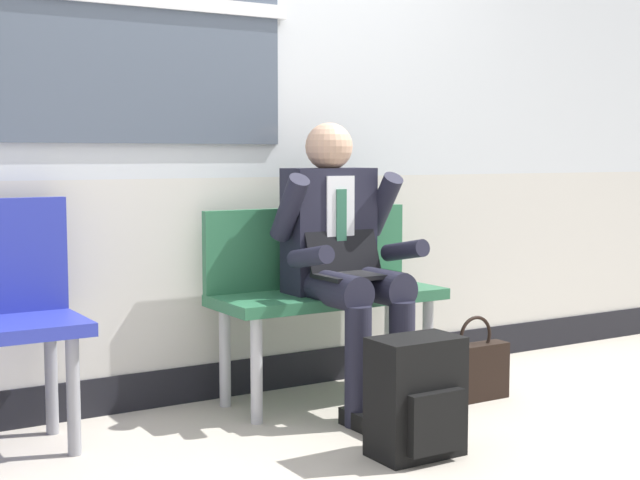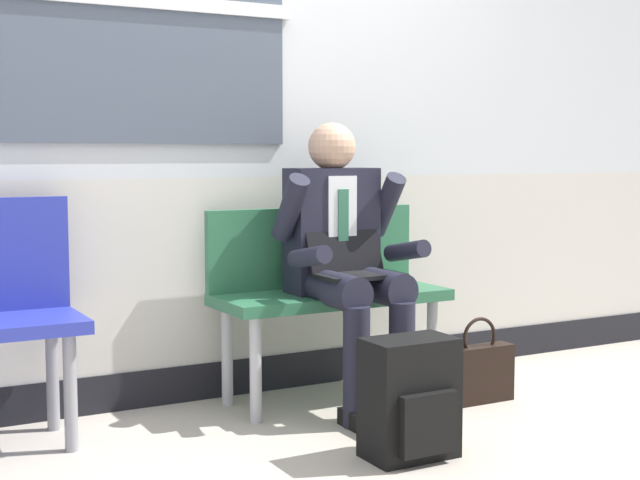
# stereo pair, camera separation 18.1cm
# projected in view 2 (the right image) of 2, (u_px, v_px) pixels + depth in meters

# --- Properties ---
(ground_plane) EXTENTS (18.00, 18.00, 0.00)m
(ground_plane) POSITION_uv_depth(u_px,v_px,m) (304.00, 433.00, 3.62)
(ground_plane) COLOR #B2A899
(station_wall) EXTENTS (5.76, 0.17, 2.82)m
(station_wall) POSITION_uv_depth(u_px,v_px,m) (228.00, 88.00, 4.11)
(station_wall) COLOR silver
(station_wall) RESTS_ON ground
(bench_with_person) EXTENTS (1.05, 0.42, 0.86)m
(bench_with_person) POSITION_uv_depth(u_px,v_px,m) (324.00, 284.00, 4.12)
(bench_with_person) COLOR #2D6B47
(bench_with_person) RESTS_ON ground
(person_seated) EXTENTS (0.57, 0.70, 1.24)m
(person_seated) POSITION_uv_depth(u_px,v_px,m) (346.00, 256.00, 3.93)
(person_seated) COLOR #1E1E2D
(person_seated) RESTS_ON ground
(backpack) EXTENTS (0.33, 0.24, 0.44)m
(backpack) POSITION_uv_depth(u_px,v_px,m) (411.00, 399.00, 3.31)
(backpack) COLOR black
(backpack) RESTS_ON ground
(handbag) EXTENTS (0.33, 0.09, 0.39)m
(handbag) POSITION_uv_depth(u_px,v_px,m) (479.00, 372.00, 4.06)
(handbag) COLOR black
(handbag) RESTS_ON ground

